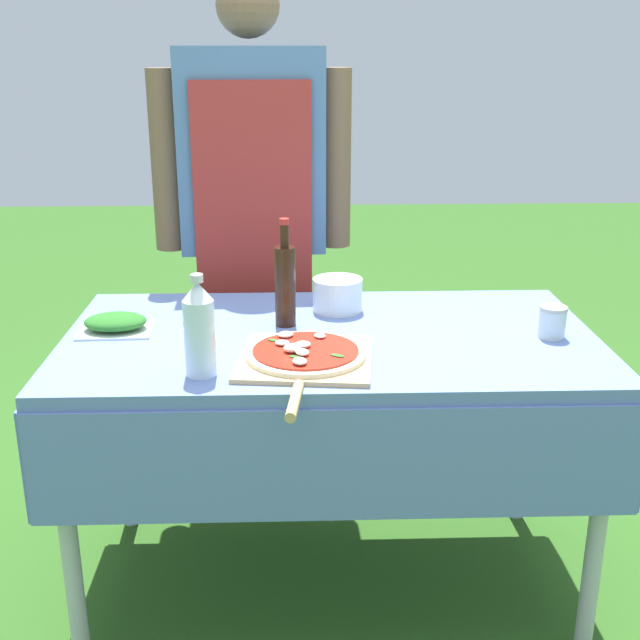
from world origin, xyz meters
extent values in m
plane|color=#2D5B1E|center=(0.00, 0.00, 0.00)|extent=(12.00, 12.00, 0.00)
cube|color=#607AB7|center=(0.00, 0.00, 0.76)|extent=(1.40, 0.77, 0.04)
cube|color=#607AB7|center=(0.00, -0.39, 0.60)|extent=(1.40, 0.01, 0.28)
cube|color=#607AB7|center=(0.00, 0.39, 0.60)|extent=(1.40, 0.01, 0.28)
cube|color=#607AB7|center=(-0.71, 0.00, 0.60)|extent=(0.01, 0.77, 0.28)
cube|color=#607AB7|center=(0.71, 0.00, 0.60)|extent=(0.01, 0.77, 0.28)
cylinder|color=#B7B7BC|center=(-0.64, -0.33, 0.37)|extent=(0.05, 0.05, 0.74)
cylinder|color=#B7B7BC|center=(0.64, -0.33, 0.37)|extent=(0.05, 0.05, 0.74)
cylinder|color=#B7B7BC|center=(-0.64, 0.33, 0.37)|extent=(0.05, 0.05, 0.74)
cylinder|color=#B7B7BC|center=(0.64, 0.33, 0.37)|extent=(0.05, 0.05, 0.74)
cylinder|color=#70604C|center=(-0.14, 0.63, 0.43)|extent=(0.13, 0.13, 0.86)
cylinder|color=#70604C|center=(-0.31, 0.62, 0.43)|extent=(0.13, 0.13, 0.86)
cube|color=#4C7099|center=(-0.23, 0.63, 1.18)|extent=(0.47, 0.22, 0.64)
cube|color=#9E2D28|center=(-0.22, 0.52, 0.94)|extent=(0.37, 0.03, 0.93)
cylinder|color=brown|center=(0.04, 0.64, 1.15)|extent=(0.10, 0.10, 0.57)
cylinder|color=brown|center=(-0.50, 0.61, 1.15)|extent=(0.10, 0.10, 0.57)
sphere|color=brown|center=(-0.23, 0.63, 1.62)|extent=(0.20, 0.20, 0.20)
cube|color=tan|center=(-0.07, -0.19, 0.78)|extent=(0.35, 0.35, 0.01)
cylinder|color=tan|center=(-0.10, -0.43, 0.78)|extent=(0.04, 0.18, 0.02)
cylinder|color=beige|center=(-0.07, -0.19, 0.79)|extent=(0.29, 0.29, 0.01)
cylinder|color=#B22819|center=(-0.07, -0.19, 0.80)|extent=(0.26, 0.26, 0.00)
ellipsoid|color=white|center=(-0.10, -0.20, 0.81)|extent=(0.06, 0.05, 0.02)
ellipsoid|color=white|center=(-0.03, -0.10, 0.81)|extent=(0.04, 0.04, 0.01)
ellipsoid|color=white|center=(-0.08, -0.28, 0.81)|extent=(0.04, 0.05, 0.01)
ellipsoid|color=white|center=(-0.12, -0.10, 0.81)|extent=(0.05, 0.05, 0.01)
ellipsoid|color=white|center=(-0.13, -0.16, 0.81)|extent=(0.04, 0.04, 0.01)
ellipsoid|color=white|center=(-0.08, -0.17, 0.81)|extent=(0.05, 0.05, 0.01)
ellipsoid|color=white|center=(-0.10, -0.17, 0.81)|extent=(0.04, 0.03, 0.01)
ellipsoid|color=white|center=(-0.08, -0.22, 0.81)|extent=(0.04, 0.05, 0.01)
ellipsoid|color=#286B23|center=(-0.08, -0.21, 0.81)|extent=(0.02, 0.03, 0.00)
ellipsoid|color=#286B23|center=(-0.09, -0.24, 0.81)|extent=(0.03, 0.03, 0.00)
ellipsoid|color=#286B23|center=(0.01, -0.23, 0.81)|extent=(0.04, 0.03, 0.00)
ellipsoid|color=#286B23|center=(-0.15, -0.12, 0.81)|extent=(0.03, 0.03, 0.00)
cylinder|color=black|center=(-0.12, 0.08, 0.89)|extent=(0.06, 0.06, 0.22)
cylinder|color=black|center=(-0.12, 0.08, 1.02)|extent=(0.02, 0.02, 0.06)
cylinder|color=#B22823|center=(-0.12, 0.08, 1.06)|extent=(0.03, 0.03, 0.02)
cylinder|color=silver|center=(-0.31, -0.27, 0.87)|extent=(0.07, 0.07, 0.18)
cone|color=silver|center=(-0.31, -0.27, 0.98)|extent=(0.07, 0.07, 0.04)
cylinder|color=silver|center=(-0.31, -0.27, 1.01)|extent=(0.03, 0.03, 0.02)
cube|color=silver|center=(-0.57, 0.04, 0.78)|extent=(0.20, 0.15, 0.01)
ellipsoid|color=#286B23|center=(-0.57, 0.04, 0.80)|extent=(0.17, 0.13, 0.04)
cylinder|color=silver|center=(0.03, 0.20, 0.82)|extent=(0.14, 0.14, 0.09)
cylinder|color=silver|center=(0.58, -0.04, 0.81)|extent=(0.07, 0.07, 0.07)
cylinder|color=#B22819|center=(0.58, -0.04, 0.80)|extent=(0.06, 0.06, 0.05)
cylinder|color=#B7B2A3|center=(0.58, -0.04, 0.86)|extent=(0.07, 0.07, 0.01)
camera|label=1|loc=(-0.09, -2.00, 1.49)|focal=45.00mm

